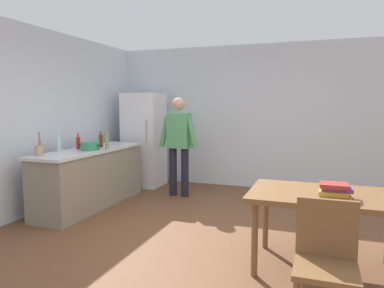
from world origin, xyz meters
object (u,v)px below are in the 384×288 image
object	(u,v)px
bottle_sauce_red	(78,143)
bottle_vinegar_tall	(107,140)
refrigerator	(144,140)
bottle_water_clear	(59,143)
person	(179,140)
utensil_jar	(39,150)
chair	(326,256)
book_stack	(335,191)
dining_table	(325,201)
bottle_beer_brown	(101,141)
cooking_pot	(90,146)

from	to	relation	value
bottle_sauce_red	bottle_vinegar_tall	bearing A→B (deg)	13.92
refrigerator	bottle_water_clear	world-z (taller)	refrigerator
person	utensil_jar	xyz separation A→B (m)	(-1.25, -1.90, 0.00)
person	bottle_vinegar_tall	size ratio (longest dim) A/B	5.31
bottle_vinegar_tall	bottle_sauce_red	world-z (taller)	bottle_vinegar_tall
chair	book_stack	size ratio (longest dim) A/B	3.20
utensil_jar	bottle_water_clear	size ratio (longest dim) A/B	1.07
refrigerator	dining_table	xyz separation A→B (m)	(3.30, -2.70, -0.23)
bottle_vinegar_tall	bottle_beer_brown	xyz separation A→B (m)	(-0.23, 0.18, -0.03)
bottle_water_clear	bottle_vinegar_tall	bearing A→B (deg)	42.33
refrigerator	person	xyz separation A→B (m)	(0.95, -0.55, 0.08)
bottle_vinegar_tall	chair	bearing A→B (deg)	-34.21
bottle_water_clear	book_stack	xyz separation A→B (m)	(3.73, -0.86, -0.21)
bottle_beer_brown	bottle_sauce_red	xyz separation A→B (m)	(-0.21, -0.29, -0.01)
bottle_beer_brown	bottle_sauce_red	size ratio (longest dim) A/B	1.08
dining_table	bottle_beer_brown	size ratio (longest dim) A/B	5.38
bottle_water_clear	refrigerator	bearing A→B (deg)	79.93
person	book_stack	world-z (taller)	person
person	bottle_sauce_red	xyz separation A→B (m)	(-1.24, -1.09, 0.02)
bottle_sauce_red	chair	bearing A→B (deg)	-29.46
person	chair	world-z (taller)	person
cooking_pot	bottle_vinegar_tall	size ratio (longest dim) A/B	1.25
dining_table	cooking_pot	distance (m)	3.46
refrigerator	chair	bearing A→B (deg)	-48.03
refrigerator	chair	distance (m)	4.95
person	chair	distance (m)	3.93
person	bottle_water_clear	world-z (taller)	person
bottle_water_clear	dining_table	bearing A→B (deg)	-10.81
bottle_vinegar_tall	book_stack	bearing A→B (deg)	-22.44
utensil_jar	bottle_vinegar_tall	bearing A→B (deg)	63.73
cooking_pot	bottle_sauce_red	world-z (taller)	bottle_sauce_red
refrigerator	cooking_pot	size ratio (longest dim) A/B	4.50
chair	bottle_sauce_red	bearing A→B (deg)	142.32
refrigerator	book_stack	xyz separation A→B (m)	(3.37, -2.86, -0.08)
chair	bottle_vinegar_tall	distance (m)	3.83
dining_table	bottle_water_clear	world-z (taller)	bottle_water_clear
bottle_beer_brown	book_stack	distance (m)	3.76
chair	utensil_jar	distance (m)	3.82
cooking_pot	book_stack	bearing A→B (deg)	-18.49
book_stack	utensil_jar	bearing A→B (deg)	173.74
utensil_jar	book_stack	size ratio (longest dim) A/B	1.13
person	bottle_sauce_red	size ratio (longest dim) A/B	7.08
chair	bottle_beer_brown	distance (m)	4.12
person	bottle_sauce_red	distance (m)	1.65
refrigerator	utensil_jar	size ratio (longest dim) A/B	5.62
book_stack	person	bearing A→B (deg)	136.40
refrigerator	bottle_vinegar_tall	xyz separation A→B (m)	(0.16, -1.53, 0.14)
chair	bottle_beer_brown	xyz separation A→B (m)	(-3.37, 2.32, 0.47)
bottle_beer_brown	book_stack	world-z (taller)	bottle_beer_brown
chair	utensil_jar	bearing A→B (deg)	153.17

